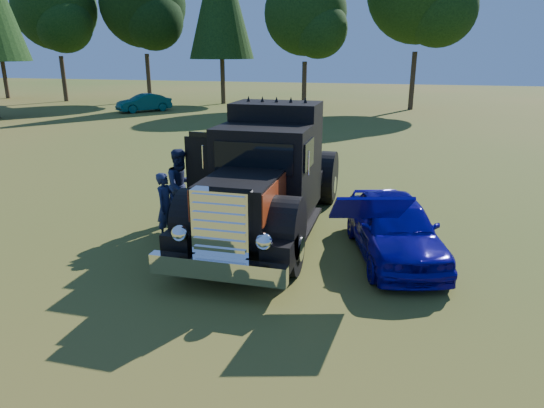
{
  "coord_description": "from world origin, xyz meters",
  "views": [
    {
      "loc": [
        3.24,
        -8.12,
        4.16
      ],
      "look_at": [
        0.76,
        1.4,
        1.05
      ],
      "focal_mm": 32.0,
      "sensor_mm": 36.0,
      "label": 1
    }
  ],
  "objects": [
    {
      "name": "distant_teal_car",
      "position": [
        -14.58,
        23.77,
        0.63
      ],
      "size": [
        3.44,
        3.78,
        1.25
      ],
      "primitive_type": "imported",
      "rotation": [
        0.0,
        0.0,
        -0.69
      ],
      "color": "#0B3C43",
      "rests_on": "ground"
    },
    {
      "name": "ground",
      "position": [
        0.0,
        0.0,
        0.0
      ],
      "size": [
        120.0,
        120.0,
        0.0
      ],
      "primitive_type": "plane",
      "color": "#365C1B",
      "rests_on": "ground"
    },
    {
      "name": "spectator_far",
      "position": [
        -1.87,
        2.58,
        0.95
      ],
      "size": [
        1.1,
        1.16,
        1.89
      ],
      "primitive_type": "imported",
      "rotation": [
        0.0,
        0.0,
        0.99
      ],
      "color": "#1B2140",
      "rests_on": "ground"
    },
    {
      "name": "diamond_t_truck",
      "position": [
        0.38,
        2.4,
        1.28
      ],
      "size": [
        3.38,
        7.16,
        3.0
      ],
      "color": "black",
      "rests_on": "ground"
    },
    {
      "name": "spectator_near",
      "position": [
        -1.78,
        1.48,
        0.78
      ],
      "size": [
        0.42,
        0.6,
        1.56
      ],
      "primitive_type": "imported",
      "rotation": [
        0.0,
        0.0,
        1.49
      ],
      "color": "#20214B",
      "rests_on": "ground"
    },
    {
      "name": "hotrod_coupe",
      "position": [
        3.31,
        1.71,
        0.67
      ],
      "size": [
        2.53,
        4.34,
        1.89
      ],
      "color": "#0814B1",
      "rests_on": "ground"
    }
  ]
}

